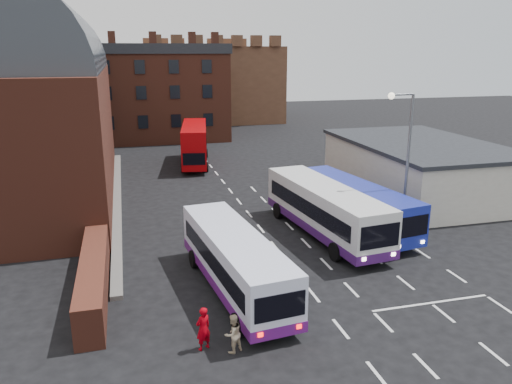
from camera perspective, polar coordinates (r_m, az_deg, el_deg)
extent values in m
plane|color=black|center=(25.44, 5.90, -10.78)|extent=(180.00, 180.00, 0.00)
cube|color=#602B1E|center=(43.27, -24.44, 5.98)|extent=(12.00, 28.00, 10.00)
cylinder|color=#1E2328|center=(42.82, -25.22, 12.57)|extent=(12.00, 26.00, 12.00)
cube|color=#602B1E|center=(25.52, -18.04, -9.20)|extent=(1.20, 10.00, 1.80)
cube|color=beige|center=(43.23, 18.17, 2.54)|extent=(10.00, 16.00, 4.00)
cube|color=#282B30|center=(42.82, 18.41, 5.28)|extent=(10.40, 16.40, 0.30)
cube|color=brown|center=(67.49, -13.11, 10.47)|extent=(22.00, 10.00, 11.00)
cube|color=brown|center=(88.52, -5.70, 12.31)|extent=(22.00, 22.00, 12.00)
cube|color=white|center=(24.31, -2.43, -7.59)|extent=(3.62, 10.92, 2.44)
cube|color=black|center=(24.25, -2.44, -7.27)|extent=(3.55, 9.74, 0.88)
cylinder|color=black|center=(27.49, -7.17, -7.59)|extent=(0.38, 1.00, 0.97)
cylinder|color=black|center=(21.31, -2.16, -14.87)|extent=(0.38, 1.00, 0.97)
cylinder|color=black|center=(28.12, -2.32, -6.93)|extent=(0.38, 1.00, 0.97)
cylinder|color=black|center=(22.11, 3.99, -13.67)|extent=(0.38, 1.00, 0.97)
cube|color=silver|center=(31.65, 7.85, -1.73)|extent=(3.99, 12.09, 2.70)
cube|color=black|center=(31.60, 7.86, -1.45)|extent=(3.92, 10.90, 0.97)
cylinder|color=black|center=(29.78, 13.56, -5.94)|extent=(0.42, 1.11, 1.08)
cylinder|color=black|center=(36.19, 6.43, -1.66)|extent=(0.42, 1.11, 1.08)
cylinder|color=black|center=(28.40, 9.04, -6.77)|extent=(0.42, 1.11, 1.08)
cylinder|color=black|center=(35.06, 2.51, -2.15)|extent=(0.42, 1.11, 1.08)
cube|color=#182596|center=(33.37, 11.18, -1.19)|extent=(4.26, 11.31, 2.51)
cube|color=black|center=(33.33, 11.20, -0.94)|extent=(4.12, 10.14, 0.90)
cylinder|color=black|center=(31.91, 16.54, -4.74)|extent=(0.44, 1.04, 1.00)
cylinder|color=black|center=(37.50, 9.23, -1.20)|extent=(0.44, 1.04, 1.00)
cylinder|color=black|center=(30.40, 12.91, -5.51)|extent=(0.44, 1.04, 1.00)
cylinder|color=black|center=(36.22, 5.90, -1.68)|extent=(0.44, 1.04, 1.00)
cube|color=#A80307|center=(51.56, -7.02, 5.61)|extent=(3.95, 10.58, 3.66)
cube|color=black|center=(51.65, -7.00, 5.05)|extent=(3.82, 9.40, 0.85)
cylinder|color=black|center=(48.69, -5.63, 2.85)|extent=(0.41, 0.97, 0.94)
cylinder|color=black|center=(55.48, -5.68, 4.46)|extent=(0.41, 0.97, 0.94)
cylinder|color=black|center=(48.74, -8.40, 2.77)|extent=(0.41, 0.97, 0.94)
cylinder|color=black|center=(55.53, -8.11, 4.38)|extent=(0.41, 0.97, 0.94)
cylinder|color=slate|center=(32.47, 16.90, 2.82)|extent=(0.18, 0.18, 8.86)
cylinder|color=slate|center=(31.35, 16.40, 10.64)|extent=(1.55, 0.26, 0.11)
sphere|color=#FFF2CC|center=(30.90, 15.22, 10.55)|extent=(0.40, 0.40, 0.40)
imported|color=#A2000B|center=(20.31, -6.06, -15.26)|extent=(0.78, 0.68, 1.81)
imported|color=#CCB694|center=(20.13, -2.66, -15.86)|extent=(0.95, 0.87, 1.59)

